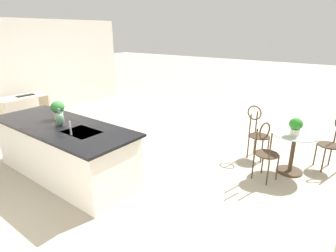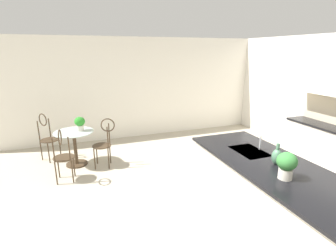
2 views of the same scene
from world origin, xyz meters
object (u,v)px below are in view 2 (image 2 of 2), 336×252
object	(u,v)px
potted_plant_counter_near	(287,164)
vase_on_counter	(277,156)
chair_by_island	(47,135)
potted_plant_on_table	(80,123)
chair_toward_desk	(63,153)
bistro_table	(75,145)
chair_near_window	(104,140)

from	to	relation	value
potted_plant_counter_near	vase_on_counter	xyz separation A→B (m)	(-0.35, 0.19, -0.07)
chair_by_island	potted_plant_on_table	distance (m)	0.93
chair_toward_desk	potted_plant_on_table	size ratio (longest dim) A/B	3.49
chair_toward_desk	potted_plant_counter_near	bearing A→B (deg)	43.34
potted_plant_on_table	potted_plant_counter_near	world-z (taller)	potted_plant_counter_near
bistro_table	chair_by_island	bearing A→B (deg)	-133.57
potted_plant_on_table	chair_toward_desk	bearing A→B (deg)	-25.50
vase_on_counter	bistro_table	bearing A→B (deg)	-140.60
chair_by_island	chair_toward_desk	bearing A→B (deg)	15.46
chair_near_window	potted_plant_counter_near	xyz separation A→B (m)	(3.07, 1.71, 0.53)
bistro_table	potted_plant_on_table	world-z (taller)	potted_plant_on_table
potted_plant_on_table	potted_plant_counter_near	bearing A→B (deg)	32.45
chair_near_window	chair_by_island	xyz separation A→B (m)	(-0.82, -1.13, 0.00)
chair_near_window	potted_plant_on_table	distance (m)	0.63
chair_by_island	potted_plant_on_table	world-z (taller)	chair_by_island
chair_by_island	potted_plant_counter_near	world-z (taller)	potted_plant_counter_near
potted_plant_on_table	bistro_table	bearing A→B (deg)	-85.17
chair_near_window	vase_on_counter	xyz separation A→B (m)	(2.72, 1.90, 0.46)
bistro_table	chair_by_island	distance (m)	0.78
chair_toward_desk	vase_on_counter	distance (m)	3.56
chair_by_island	chair_toward_desk	size ratio (longest dim) A/B	1.00
chair_toward_desk	vase_on_counter	world-z (taller)	vase_on_counter
chair_toward_desk	potted_plant_on_table	world-z (taller)	chair_toward_desk
potted_plant_counter_near	chair_by_island	bearing A→B (deg)	-143.88
potted_plant_on_table	vase_on_counter	distance (m)	3.83
chair_by_island	vase_on_counter	xyz separation A→B (m)	(3.54, 3.03, 0.46)
bistro_table	potted_plant_counter_near	xyz separation A→B (m)	(3.37, 2.29, 0.66)
potted_plant_on_table	vase_on_counter	size ratio (longest dim) A/B	1.04
bistro_table	chair_toward_desk	xyz separation A→B (m)	(0.72, -0.21, 0.13)
bistro_table	chair_by_island	size ratio (longest dim) A/B	0.77
chair_toward_desk	potted_plant_on_table	bearing A→B (deg)	154.50
chair_by_island	vase_on_counter	distance (m)	4.69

